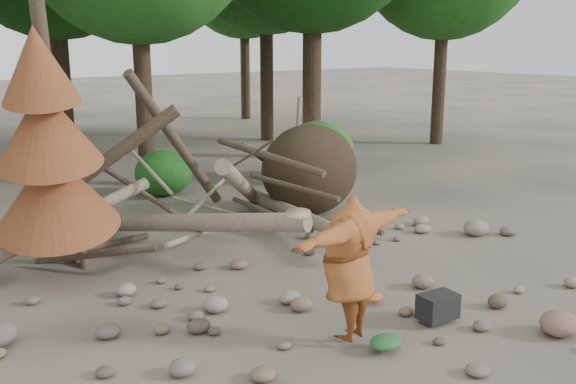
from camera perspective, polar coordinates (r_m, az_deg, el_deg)
ground at (r=9.45m, az=5.69°, el=-9.97°), size 120.00×120.00×0.00m
deadfall_pile at (r=13.53m, az=0.17°, el=1.50°), size 8.55×5.24×3.30m
dead_conifer at (r=10.28m, az=-20.44°, el=3.46°), size 2.06×2.16×4.35m
bush_mid at (r=16.01m, az=-11.00°, el=1.68°), size 1.40×1.40×1.12m
bush_right at (r=17.50m, az=2.64°, el=3.70°), size 2.00×2.00×1.60m
frisbee_thrower at (r=7.97m, az=5.49°, el=-6.68°), size 2.51×1.18×1.94m
backpack at (r=9.04m, az=13.16°, el=-10.21°), size 0.54×0.39×0.34m
cloth_green at (r=8.16m, az=8.67°, el=-13.38°), size 0.42×0.35×0.16m
cloth_orange at (r=9.50m, az=7.55°, el=-9.53°), size 0.30×0.24×0.11m
boulder_front_right at (r=9.16m, az=22.99°, el=-10.70°), size 0.53×0.48×0.32m
boulder_mid_right at (r=13.09m, az=16.38°, el=-3.05°), size 0.52×0.47×0.31m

